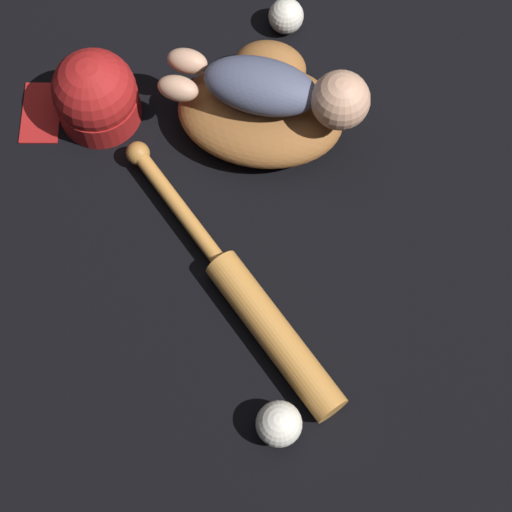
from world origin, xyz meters
The scene contains 7 objects.
ground_plane centered at (0.00, 0.00, 0.00)m, with size 6.00×6.00×0.00m, color black.
baseball_glove centered at (-0.04, -0.03, 0.05)m, with size 0.35×0.30×0.10m.
baby_figure centered at (0.00, -0.04, 0.15)m, with size 0.37×0.16×0.10m.
baseball_bat centered at (0.10, -0.38, 0.03)m, with size 0.54×0.33×0.06m.
baseball centered at (0.23, -0.54, 0.04)m, with size 0.07×0.07×0.07m.
baseball_spare centered at (-0.08, 0.18, 0.03)m, with size 0.07×0.07×0.07m.
baseball_cap centered at (-0.32, -0.14, 0.06)m, with size 0.24×0.20×0.15m.
Camera 1 is at (0.30, -0.79, 1.39)m, focal length 60.00 mm.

